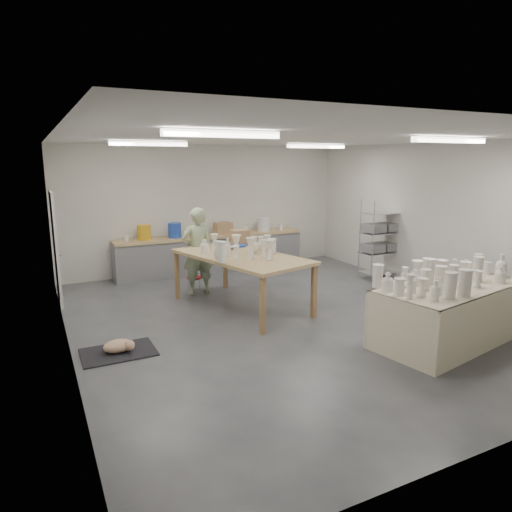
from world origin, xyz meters
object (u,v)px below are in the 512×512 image
work_table (241,254)px  potter (197,251)px  drying_table (449,311)px  red_stool (194,278)px

work_table → potter: (-0.46, 1.10, -0.11)m
drying_table → red_stool: (-2.51, 4.24, -0.21)m
potter → red_stool: size_ratio=5.01×
work_table → red_stool: bearing=93.6°
work_table → red_stool: work_table is taller
red_stool → potter: bearing=-90.0°
drying_table → potter: (-2.51, 3.97, 0.41)m
drying_table → potter: size_ratio=1.48×
red_stool → work_table: bearing=-71.6°
work_table → red_stool: (-0.46, 1.37, -0.73)m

